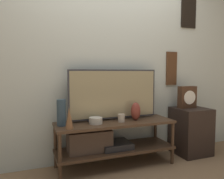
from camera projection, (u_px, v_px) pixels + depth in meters
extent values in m
plane|color=#846647|center=(124.00, 175.00, 2.39)|extent=(12.00, 12.00, 0.00)
cube|color=beige|center=(107.00, 54.00, 2.78)|extent=(6.40, 0.06, 2.70)
cube|color=black|center=(189.00, 12.00, 3.13)|extent=(0.24, 0.02, 0.43)
cube|color=white|center=(189.00, 12.00, 3.12)|extent=(0.21, 0.01, 0.40)
cube|color=#4C2D19|center=(171.00, 68.00, 3.09)|extent=(0.17, 0.02, 0.47)
cube|color=white|center=(172.00, 68.00, 3.09)|extent=(0.13, 0.01, 0.43)
cube|color=#422D1E|center=(115.00, 123.00, 2.59)|extent=(1.41, 0.45, 0.03)
cube|color=#422D1E|center=(115.00, 149.00, 2.62)|extent=(1.41, 0.45, 0.03)
cylinder|color=#422D1E|center=(60.00, 157.00, 2.19)|extent=(0.04, 0.04, 0.54)
cylinder|color=#422D1E|center=(172.00, 142.00, 2.67)|extent=(0.04, 0.04, 0.54)
cylinder|color=#422D1E|center=(55.00, 145.00, 2.55)|extent=(0.04, 0.04, 0.54)
cylinder|color=#422D1E|center=(155.00, 134.00, 3.03)|extent=(0.04, 0.04, 0.54)
cube|color=black|center=(115.00, 145.00, 2.61)|extent=(0.36, 0.32, 0.07)
cube|color=#47382D|center=(89.00, 141.00, 2.49)|extent=(0.49, 0.25, 0.24)
cylinder|color=#333338|center=(90.00, 121.00, 2.58)|extent=(0.05, 0.05, 0.02)
cylinder|color=#333338|center=(136.00, 117.00, 2.80)|extent=(0.05, 0.05, 0.02)
cube|color=#333338|center=(114.00, 94.00, 2.67)|extent=(1.12, 0.04, 0.60)
cube|color=#998C66|center=(114.00, 94.00, 2.65)|extent=(1.09, 0.01, 0.56)
ellipsoid|color=brown|center=(136.00, 111.00, 2.66)|extent=(0.12, 0.11, 0.22)
cylinder|color=beige|center=(96.00, 121.00, 2.48)|extent=(0.15, 0.15, 0.07)
cone|color=brown|center=(69.00, 118.00, 2.24)|extent=(0.09, 0.09, 0.22)
cylinder|color=#2D4251|center=(61.00, 113.00, 2.37)|extent=(0.10, 0.10, 0.29)
cylinder|color=#C1B29E|center=(121.00, 118.00, 2.57)|extent=(0.08, 0.08, 0.09)
cube|color=black|center=(190.00, 131.00, 3.01)|extent=(0.44, 0.44, 0.63)
cube|color=#422819|center=(187.00, 97.00, 3.00)|extent=(0.25, 0.10, 0.30)
cylinder|color=white|center=(190.00, 97.00, 2.95)|extent=(0.19, 0.01, 0.19)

